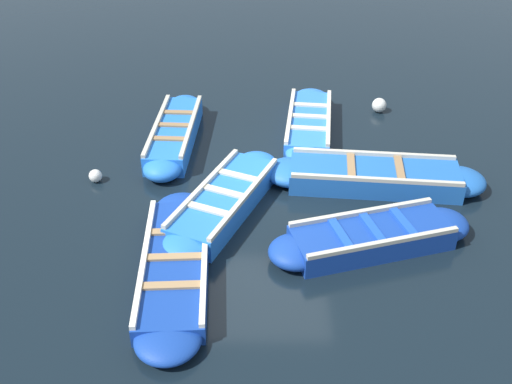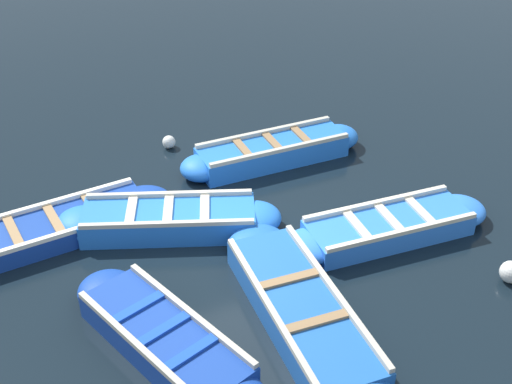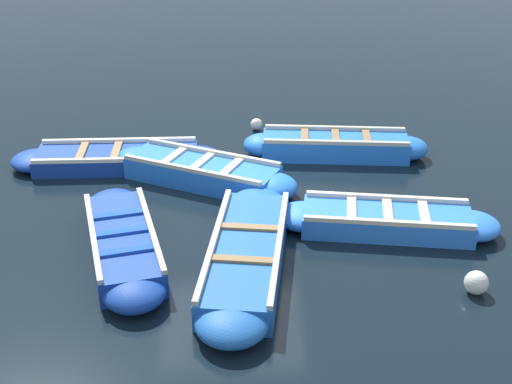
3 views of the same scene
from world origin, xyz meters
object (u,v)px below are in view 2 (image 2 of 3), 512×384
boat_centre (388,227)px  boat_outer_right (165,340)px  boat_end_of_row (272,152)px  boat_drifting (169,220)px  boat_mid_row (56,228)px  buoy_yellow_far (169,142)px  buoy_orange_near (511,272)px  boat_outer_left (302,311)px

boat_centre → boat_outer_right: bearing=-169.9°
boat_end_of_row → boat_drifting: bearing=-155.1°
boat_end_of_row → boat_mid_row: (-4.03, -0.46, -0.05)m
boat_outer_right → buoy_yellow_far: 5.18m
boat_end_of_row → buoy_orange_near: (1.43, -4.46, -0.04)m
boat_end_of_row → boat_outer_left: boat_end_of_row is taller
boat_end_of_row → boat_drifting: 2.67m
boat_drifting → boat_centre: bearing=-29.7°
boat_drifting → boat_outer_right: bearing=-112.6°
boat_centre → buoy_yellow_far: size_ratio=14.27×
buoy_orange_near → boat_end_of_row: bearing=107.8°
boat_outer_right → boat_centre: bearing=10.1°
boat_mid_row → boat_centre: boat_centre is taller
boat_drifting → buoy_orange_near: 5.10m
boat_end_of_row → boat_mid_row: size_ratio=0.90×
boat_outer_left → boat_end_of_row: bearing=67.1°
boat_end_of_row → boat_drifting: size_ratio=0.99×
boat_end_of_row → buoy_orange_near: bearing=-72.2°
boat_drifting → boat_centre: size_ratio=1.01×
boat_outer_left → buoy_yellow_far: 5.15m
boat_mid_row → boat_drifting: bearing=-22.6°
boat_outer_left → boat_centre: 2.37m
buoy_orange_near → boat_centre: bearing=119.0°
boat_end_of_row → boat_drifting: (-2.42, -1.12, -0.01)m
boat_end_of_row → buoy_yellow_far: size_ratio=14.33×
boat_centre → buoy_yellow_far: 4.57m
boat_outer_left → boat_mid_row: boat_outer_left is taller
boat_outer_left → boat_mid_row: bearing=125.5°
boat_drifting → boat_outer_left: size_ratio=0.86×
boat_outer_left → buoy_yellow_far: size_ratio=16.72×
buoy_yellow_far → boat_drifting: bearing=-111.2°
boat_drifting → boat_outer_left: boat_drifting is taller
boat_outer_right → boat_outer_left: size_ratio=0.86×
buoy_orange_near → buoy_yellow_far: size_ratio=1.33×
boat_end_of_row → boat_centre: size_ratio=1.00×
boat_mid_row → boat_centre: (4.54, -2.34, 0.02)m
boat_mid_row → boat_outer_right: bearing=-78.5°
boat_mid_row → buoy_yellow_far: size_ratio=15.86×
boat_mid_row → buoy_orange_near: (5.46, -4.00, 0.01)m
buoy_orange_near → buoy_yellow_far: 6.46m
boat_centre → boat_mid_row: bearing=152.7°
boat_outer_left → boat_centre: (2.14, 1.03, -0.02)m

